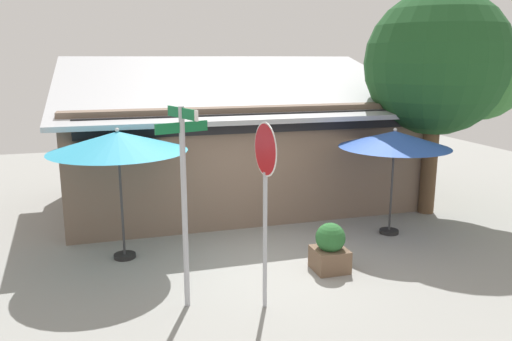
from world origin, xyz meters
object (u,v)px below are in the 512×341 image
at_px(stop_sign, 265,179).
at_px(shade_tree, 444,66).
at_px(patio_umbrella_royal_blue_center, 395,140).
at_px(street_sign_post, 184,188).
at_px(patio_umbrella_teal_left, 118,142).
at_px(sidewalk_planter, 330,248).

distance_m(stop_sign, shade_tree, 7.02).
relative_size(stop_sign, patio_umbrella_royal_blue_center, 1.22).
bearing_deg(stop_sign, street_sign_post, 161.98).
relative_size(stop_sign, patio_umbrella_teal_left, 1.13).
bearing_deg(stop_sign, sidewalk_planter, 32.22).
relative_size(street_sign_post, patio_umbrella_royal_blue_center, 1.32).
xyz_separation_m(stop_sign, sidewalk_planter, (1.63, 1.02, -1.70)).
relative_size(patio_umbrella_royal_blue_center, shade_tree, 0.44).
height_order(patio_umbrella_teal_left, patio_umbrella_royal_blue_center, patio_umbrella_teal_left).
height_order(street_sign_post, stop_sign, street_sign_post).
xyz_separation_m(street_sign_post, shade_tree, (6.99, 3.23, 1.79)).
distance_m(stop_sign, patio_umbrella_royal_blue_center, 4.59).
bearing_deg(shade_tree, patio_umbrella_royal_blue_center, -150.87).
height_order(street_sign_post, sidewalk_planter, street_sign_post).
bearing_deg(street_sign_post, sidewalk_planter, 12.57).
xyz_separation_m(street_sign_post, stop_sign, (1.21, -0.39, 0.16)).
bearing_deg(patio_umbrella_teal_left, stop_sign, -52.59).
height_order(street_sign_post, shade_tree, shade_tree).
relative_size(stop_sign, shade_tree, 0.54).
bearing_deg(street_sign_post, shade_tree, 24.79).
distance_m(shade_tree, sidewalk_planter, 5.93).
xyz_separation_m(patio_umbrella_royal_blue_center, shade_tree, (1.95, 1.09, 1.59)).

